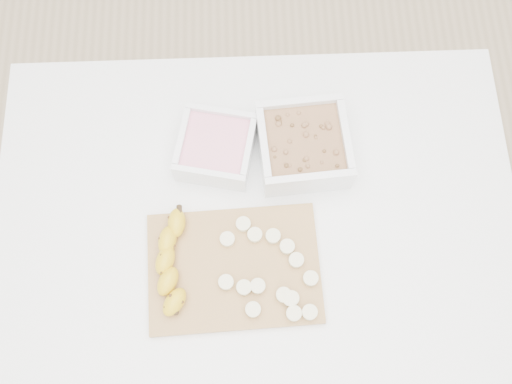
{
  "coord_description": "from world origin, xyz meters",
  "views": [
    {
      "loc": [
        -0.01,
        -0.3,
        1.79
      ],
      "look_at": [
        0.0,
        0.03,
        0.81
      ],
      "focal_mm": 40.0,
      "sensor_mm": 36.0,
      "label": 1
    }
  ],
  "objects_px": {
    "cutting_board": "(234,268)",
    "banana": "(172,264)",
    "bowl_granola": "(303,145)",
    "table": "(257,230)",
    "bowl_yogurt": "(216,147)"
  },
  "relations": [
    {
      "from": "banana",
      "to": "cutting_board",
      "type": "bearing_deg",
      "value": 8.99
    },
    {
      "from": "banana",
      "to": "bowl_granola",
      "type": "bearing_deg",
      "value": 53.76
    },
    {
      "from": "table",
      "to": "bowl_yogurt",
      "type": "relative_size",
      "value": 6.08
    },
    {
      "from": "bowl_granola",
      "to": "cutting_board",
      "type": "xyz_separation_m",
      "value": [
        -0.14,
        -0.23,
        -0.03
      ]
    },
    {
      "from": "cutting_board",
      "to": "bowl_granola",
      "type": "bearing_deg",
      "value": 58.35
    },
    {
      "from": "bowl_granola",
      "to": "banana",
      "type": "bearing_deg",
      "value": -138.78
    },
    {
      "from": "bowl_yogurt",
      "to": "banana",
      "type": "height_order",
      "value": "bowl_yogurt"
    },
    {
      "from": "table",
      "to": "bowl_yogurt",
      "type": "xyz_separation_m",
      "value": [
        -0.07,
        0.13,
        0.13
      ]
    },
    {
      "from": "table",
      "to": "banana",
      "type": "height_order",
      "value": "banana"
    },
    {
      "from": "table",
      "to": "bowl_granola",
      "type": "xyz_separation_m",
      "value": [
        0.09,
        0.13,
        0.14
      ]
    },
    {
      "from": "table",
      "to": "cutting_board",
      "type": "distance_m",
      "value": 0.15
    },
    {
      "from": "cutting_board",
      "to": "banana",
      "type": "height_order",
      "value": "banana"
    },
    {
      "from": "table",
      "to": "bowl_granola",
      "type": "height_order",
      "value": "bowl_granola"
    },
    {
      "from": "banana",
      "to": "bowl_yogurt",
      "type": "bearing_deg",
      "value": 82.38
    },
    {
      "from": "table",
      "to": "banana",
      "type": "distance_m",
      "value": 0.22
    }
  ]
}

